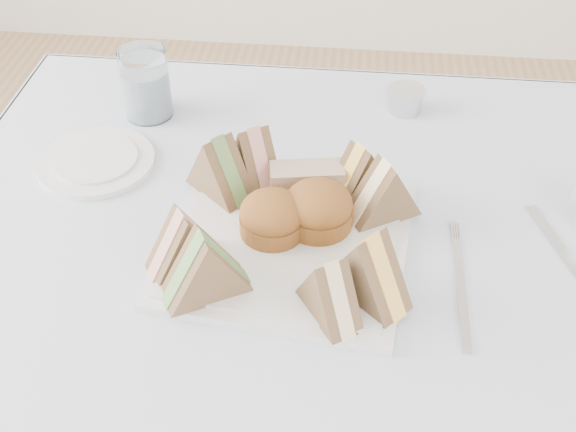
# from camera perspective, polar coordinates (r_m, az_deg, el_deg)

# --- Properties ---
(tablecloth) EXTENTS (1.02, 1.02, 0.01)m
(tablecloth) POSITION_cam_1_polar(r_m,az_deg,el_deg) (0.90, 0.69, -4.71)
(tablecloth) COLOR silver
(tablecloth) RESTS_ON table
(serving_plate) EXTENTS (0.34, 0.34, 0.01)m
(serving_plate) POSITION_cam_1_polar(r_m,az_deg,el_deg) (0.93, 0.00, -2.03)
(serving_plate) COLOR silver
(serving_plate) RESTS_ON tablecloth
(sandwich_fl_a) EXTENTS (0.10, 0.09, 0.09)m
(sandwich_fl_a) POSITION_cam_1_polar(r_m,az_deg,el_deg) (0.88, -8.21, -1.79)
(sandwich_fl_a) COLOR brown
(sandwich_fl_a) RESTS_ON serving_plate
(sandwich_fl_b) EXTENTS (0.11, 0.09, 0.09)m
(sandwich_fl_b) POSITION_cam_1_polar(r_m,az_deg,el_deg) (0.84, -6.60, -3.75)
(sandwich_fl_b) COLOR brown
(sandwich_fl_b) RESTS_ON serving_plate
(sandwich_fr_a) EXTENTS (0.11, 0.11, 0.09)m
(sandwich_fr_a) POSITION_cam_1_polar(r_m,az_deg,el_deg) (0.83, 6.41, -3.88)
(sandwich_fr_a) COLOR brown
(sandwich_fr_a) RESTS_ON serving_plate
(sandwich_fr_b) EXTENTS (0.09, 0.10, 0.08)m
(sandwich_fr_b) POSITION_cam_1_polar(r_m,az_deg,el_deg) (0.81, 3.32, -5.67)
(sandwich_fr_b) COLOR brown
(sandwich_fr_b) RESTS_ON serving_plate
(sandwich_bl_a) EXTENTS (0.11, 0.10, 0.09)m
(sandwich_bl_a) POSITION_cam_1_polar(r_m,az_deg,el_deg) (0.98, -5.46, 4.03)
(sandwich_bl_a) COLOR brown
(sandwich_bl_a) RESTS_ON serving_plate
(sandwich_bl_b) EXTENTS (0.09, 0.11, 0.09)m
(sandwich_bl_b) POSITION_cam_1_polar(r_m,az_deg,el_deg) (1.00, -2.70, 4.93)
(sandwich_bl_b) COLOR brown
(sandwich_bl_b) RESTS_ON serving_plate
(sandwich_br_a) EXTENTS (0.11, 0.09, 0.09)m
(sandwich_br_a) POSITION_cam_1_polar(r_m,az_deg,el_deg) (0.95, 7.61, 2.15)
(sandwich_br_a) COLOR brown
(sandwich_br_a) RESTS_ON serving_plate
(sandwich_br_b) EXTENTS (0.09, 0.09, 0.08)m
(sandwich_br_b) POSITION_cam_1_polar(r_m,az_deg,el_deg) (0.98, 5.63, 3.66)
(sandwich_br_b) COLOR brown
(sandwich_br_b) RESTS_ON serving_plate
(scone_left) EXTENTS (0.10, 0.10, 0.06)m
(scone_left) POSITION_cam_1_polar(r_m,az_deg,el_deg) (0.92, -1.25, -0.02)
(scone_left) COLOR brown
(scone_left) RESTS_ON serving_plate
(scone_right) EXTENTS (0.10, 0.10, 0.06)m
(scone_right) POSITION_cam_1_polar(r_m,az_deg,el_deg) (0.93, 2.41, 0.64)
(scone_right) COLOR brown
(scone_right) RESTS_ON serving_plate
(pastry_slice) EXTENTS (0.11, 0.06, 0.05)m
(pastry_slice) POSITION_cam_1_polar(r_m,az_deg,el_deg) (0.98, 1.50, 2.77)
(pastry_slice) COLOR tan
(pastry_slice) RESTS_ON serving_plate
(side_plate) EXTENTS (0.20, 0.20, 0.01)m
(side_plate) POSITION_cam_1_polar(r_m,az_deg,el_deg) (1.11, -14.93, 4.16)
(side_plate) COLOR silver
(side_plate) RESTS_ON tablecloth
(water_glass) EXTENTS (0.08, 0.08, 0.11)m
(water_glass) POSITION_cam_1_polar(r_m,az_deg,el_deg) (1.18, -11.18, 10.21)
(water_glass) COLOR white
(water_glass) RESTS_ON tablecloth
(tea_strainer) EXTENTS (0.07, 0.07, 0.03)m
(tea_strainer) POSITION_cam_1_polar(r_m,az_deg,el_deg) (1.20, 9.28, 8.95)
(tea_strainer) COLOR silver
(tea_strainer) RESTS_ON tablecloth
(knife) EXTENTS (0.07, 0.18, 0.00)m
(knife) POSITION_cam_1_polar(r_m,az_deg,el_deg) (0.99, 20.95, -2.75)
(knife) COLOR silver
(knife) RESTS_ON tablecloth
(fork) EXTENTS (0.01, 0.19, 0.00)m
(fork) POSITION_cam_1_polar(r_m,az_deg,el_deg) (0.90, 13.54, -5.90)
(fork) COLOR silver
(fork) RESTS_ON tablecloth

